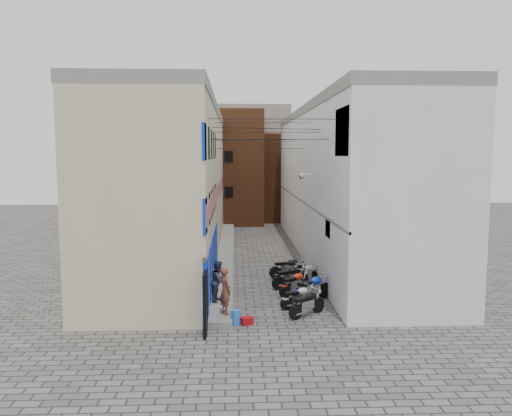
{
  "coord_description": "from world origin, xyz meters",
  "views": [
    {
      "loc": [
        -1.48,
        -17.1,
        6.16
      ],
      "look_at": [
        -0.24,
        12.25,
        3.0
      ],
      "focal_mm": 35.0,
      "sensor_mm": 36.0,
      "label": 1
    }
  ],
  "objects": [
    {
      "name": "building_right",
      "position": [
        5.0,
        13.0,
        4.51
      ],
      "size": [
        5.94,
        26.0,
        9.0
      ],
      "color": "white",
      "rests_on": "ground"
    },
    {
      "name": "motorcycle_e",
      "position": [
        1.07,
        5.45,
        0.58
      ],
      "size": [
        2.05,
        1.52,
        1.15
      ],
      "primitive_type": null,
      "rotation": [
        0.0,
        0.0,
        -1.06
      ],
      "color": "black",
      "rests_on": "ground"
    },
    {
      "name": "ground",
      "position": [
        0.0,
        0.0,
        0.0
      ],
      "size": [
        90.0,
        90.0,
        0.0
      ],
      "primitive_type": "plane",
      "color": "#4E4B49",
      "rests_on": "ground"
    },
    {
      "name": "motorcycle_c",
      "position": [
        1.75,
        3.32,
        0.62
      ],
      "size": [
        2.15,
        1.76,
        1.24
      ],
      "primitive_type": null,
      "rotation": [
        0.0,
        0.0,
        -0.97
      ],
      "color": "#0D3ACF",
      "rests_on": "ground"
    },
    {
      "name": "motorcycle_d",
      "position": [
        1.15,
        4.31,
        0.56
      ],
      "size": [
        1.86,
        1.75,
        1.13
      ],
      "primitive_type": null,
      "rotation": [
        0.0,
        0.0,
        -0.85
      ],
      "color": "red",
      "rests_on": "ground"
    },
    {
      "name": "plinth",
      "position": [
        -2.05,
        13.0,
        0.12
      ],
      "size": [
        0.9,
        26.0,
        0.25
      ],
      "primitive_type": "cube",
      "color": "slate",
      "rests_on": "ground"
    },
    {
      "name": "building_left",
      "position": [
        -4.98,
        12.95,
        4.5
      ],
      "size": [
        5.1,
        27.0,
        9.0
      ],
      "color": "#C2B893",
      "rests_on": "ground"
    },
    {
      "name": "building_far_concrete",
      "position": [
        0.0,
        34.0,
        5.5
      ],
      "size": [
        8.0,
        5.0,
        11.0
      ],
      "primitive_type": "cube",
      "color": "slate",
      "rests_on": "ground"
    },
    {
      "name": "building_far_brick_right",
      "position": [
        3.0,
        30.0,
        4.0
      ],
      "size": [
        5.0,
        6.0,
        8.0
      ],
      "primitive_type": "cube",
      "color": "brown",
      "rests_on": "ground"
    },
    {
      "name": "building_far_brick_left",
      "position": [
        -2.0,
        28.0,
        5.0
      ],
      "size": [
        6.0,
        6.0,
        10.0
      ],
      "primitive_type": "cube",
      "color": "brown",
      "rests_on": "ground"
    },
    {
      "name": "motorcycle_f",
      "position": [
        1.9,
        6.18,
        0.52
      ],
      "size": [
        1.84,
        1.46,
        1.05
      ],
      "primitive_type": null,
      "rotation": [
        0.0,
        0.0,
        -1.0
      ],
      "color": "silver",
      "rests_on": "ground"
    },
    {
      "name": "water_jug_far",
      "position": [
        -1.47,
        0.5,
        0.27
      ],
      "size": [
        0.37,
        0.37,
        0.54
      ],
      "primitive_type": "cylinder",
      "rotation": [
        0.0,
        0.0,
        -0.07
      ],
      "color": "blue",
      "rests_on": "ground"
    },
    {
      "name": "person_a",
      "position": [
        -1.86,
        1.0,
        1.14
      ],
      "size": [
        0.67,
        0.77,
        1.78
      ],
      "primitive_type": "imported",
      "rotation": [
        0.0,
        0.0,
        2.04
      ],
      "color": "brown",
      "rests_on": "plinth"
    },
    {
      "name": "red_crate",
      "position": [
        -1.08,
        0.5,
        0.13
      ],
      "size": [
        0.53,
        0.47,
        0.27
      ],
      "primitive_type": "cube",
      "rotation": [
        0.0,
        0.0,
        0.43
      ],
      "color": "#980A0E",
      "rests_on": "ground"
    },
    {
      "name": "motorcycle_a",
      "position": [
        1.25,
        1.36,
        0.54
      ],
      "size": [
        1.82,
        1.63,
        1.08
      ],
      "primitive_type": null,
      "rotation": [
        0.0,
        0.0,
        -0.89
      ],
      "color": "black",
      "rests_on": "ground"
    },
    {
      "name": "water_jug_near",
      "position": [
        -1.51,
        0.5,
        0.23
      ],
      "size": [
        0.34,
        0.34,
        0.47
      ],
      "primitive_type": "cylinder",
      "rotation": [
        0.0,
        0.0,
        0.16
      ],
      "color": "#216CA8",
      "rests_on": "ground"
    },
    {
      "name": "far_shopfront",
      "position": [
        0.0,
        25.2,
        1.2
      ],
      "size": [
        2.0,
        0.3,
        2.4
      ],
      "primitive_type": "cube",
      "color": "black",
      "rests_on": "ground"
    },
    {
      "name": "motorcycle_b",
      "position": [
        1.07,
        2.38,
        0.49
      ],
      "size": [
        1.77,
        1.25,
        0.99
      ],
      "primitive_type": null,
      "rotation": [
        0.0,
        0.0,
        -1.1
      ],
      "color": "silver",
      "rests_on": "ground"
    },
    {
      "name": "overhead_wires",
      "position": [
        0.0,
        7.64,
        7.12
      ],
      "size": [
        5.8,
        13.02,
        1.32
      ],
      "color": "black",
      "rests_on": "ground"
    },
    {
      "name": "motorcycle_g",
      "position": [
        1.17,
        7.27,
        0.57
      ],
      "size": [
        2.07,
        1.04,
        1.15
      ],
      "primitive_type": null,
      "rotation": [
        0.0,
        0.0,
        -1.35
      ],
      "color": "black",
      "rests_on": "ground"
    },
    {
      "name": "person_b",
      "position": [
        -2.16,
        2.64,
        1.07
      ],
      "size": [
        0.78,
        0.92,
        1.65
      ],
      "primitive_type": "imported",
      "rotation": [
        0.0,
        0.0,
        1.35
      ],
      "color": "#303348",
      "rests_on": "plinth"
    }
  ]
}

